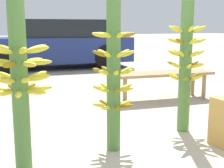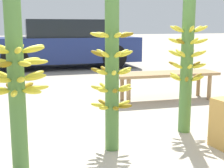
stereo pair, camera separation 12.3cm
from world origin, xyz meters
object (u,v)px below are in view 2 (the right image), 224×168
banana_stalk_center (112,73)px  market_bench (166,76)px  banana_stalk_right (187,51)px  banana_stalk_left (16,77)px  parked_car (64,44)px

banana_stalk_center → market_bench: bearing=43.0°
banana_stalk_center → banana_stalk_right: size_ratio=0.81×
banana_stalk_left → banana_stalk_center: bearing=9.1°
banana_stalk_left → parked_car: banana_stalk_left is taller
banana_stalk_center → parked_car: 6.09m
banana_stalk_center → market_bench: 2.16m
banana_stalk_center → banana_stalk_right: bearing=8.4°
market_bench → parked_car: 4.54m
banana_stalk_center → banana_stalk_right: banana_stalk_right is taller
banana_stalk_left → parked_car: bearing=71.4°
parked_car → banana_stalk_right: bearing=-175.1°
banana_stalk_left → market_bench: bearing=33.5°
banana_stalk_right → parked_car: bearing=87.1°
banana_stalk_center → parked_car: banana_stalk_center is taller
banana_stalk_center → banana_stalk_right: (0.92, 0.13, 0.15)m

